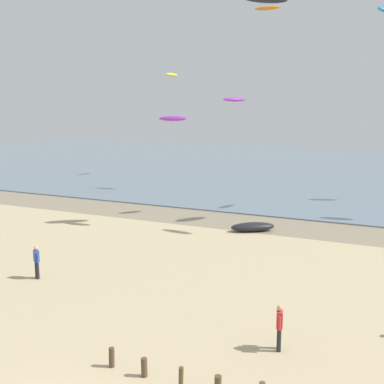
# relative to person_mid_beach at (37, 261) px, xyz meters

# --- Properties ---
(wet_sand_strip) EXTENTS (120.00, 5.31, 0.01)m
(wet_sand_strip) POSITION_rel_person_mid_beach_xyz_m (8.78, 16.13, -0.91)
(wet_sand_strip) COLOR gray
(wet_sand_strip) RESTS_ON ground
(sea) EXTENTS (160.00, 70.00, 0.10)m
(sea) POSITION_rel_person_mid_beach_xyz_m (8.78, 53.79, -0.87)
(sea) COLOR slate
(sea) RESTS_ON ground
(person_mid_beach) EXTENTS (0.50, 0.38, 1.71)m
(person_mid_beach) POSITION_rel_person_mid_beach_xyz_m (0.00, 0.00, 0.00)
(person_mid_beach) COLOR #232328
(person_mid_beach) RESTS_ON ground
(person_by_waterline) EXTENTS (0.31, 0.55, 1.71)m
(person_by_waterline) POSITION_rel_person_mid_beach_xyz_m (13.19, -2.07, 0.00)
(person_by_waterline) COLOR #232328
(person_by_waterline) RESTS_ON ground
(grounded_kite) EXTENTS (3.25, 2.75, 0.63)m
(grounded_kite) POSITION_rel_person_mid_beach_xyz_m (6.96, 13.91, -0.60)
(grounded_kite) COLOR black
(grounded_kite) RESTS_ON ground
(kite_aloft_2) EXTENTS (1.16, 2.50, 0.59)m
(kite_aloft_2) POSITION_rel_person_mid_beach_xyz_m (-11.25, 36.60, 11.69)
(kite_aloft_2) COLOR yellow
(kite_aloft_4) EXTENTS (2.49, 0.94, 0.45)m
(kite_aloft_4) POSITION_rel_person_mid_beach_xyz_m (2.70, 30.14, 17.27)
(kite_aloft_4) COLOR orange
(kite_aloft_5) EXTENTS (1.78, 2.09, 0.41)m
(kite_aloft_5) POSITION_rel_person_mid_beach_xyz_m (3.72, 18.58, 8.33)
(kite_aloft_5) COLOR purple
(kite_aloft_9) EXTENTS (2.18, 1.03, 0.51)m
(kite_aloft_9) POSITION_rel_person_mid_beach_xyz_m (1.19, 12.89, 6.94)
(kite_aloft_9) COLOR purple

